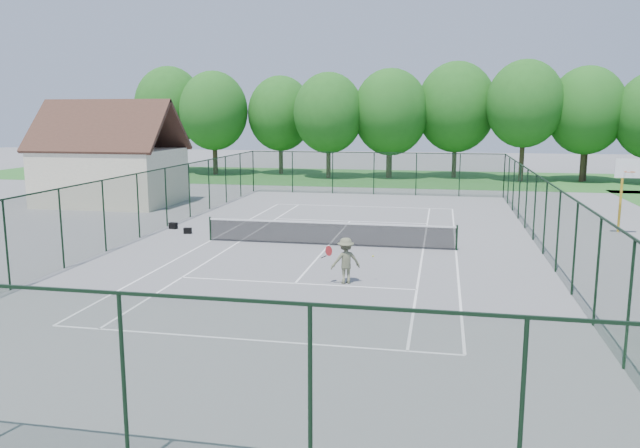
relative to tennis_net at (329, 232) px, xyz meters
The scene contains 11 objects.
ground 0.58m from the tennis_net, ahead, with size 140.00×140.00×0.00m, color gray.
grass_far 30.01m from the tennis_net, 90.00° to the left, with size 80.00×16.00×0.01m, color #2F702A.
court_lines 0.57m from the tennis_net, ahead, with size 11.05×23.85×0.01m.
tennis_net is the anchor object (origin of this frame).
fence_enclosure 0.98m from the tennis_net, ahead, with size 18.05×36.05×3.02m.
utility_building 19.04m from the tennis_net, 147.99° to the left, with size 8.60×6.27×6.63m.
tree_line_far 30.48m from the tennis_net, 90.00° to the left, with size 39.40×6.40×9.70m.
basketball_goal 14.52m from the tennis_net, 21.73° to the left, with size 1.20×1.43×3.65m.
sports_bag_a 8.76m from the tennis_net, 163.96° to the left, with size 0.40×0.24×0.32m, color black.
sports_bag_b 7.33m from the tennis_net, 169.31° to the left, with size 0.36×0.22×0.28m, color black.
tennis_player 6.26m from the tennis_net, 74.43° to the right, with size 1.77×1.00×1.58m.
Camera 1 is at (4.81, -26.44, 5.70)m, focal length 35.00 mm.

